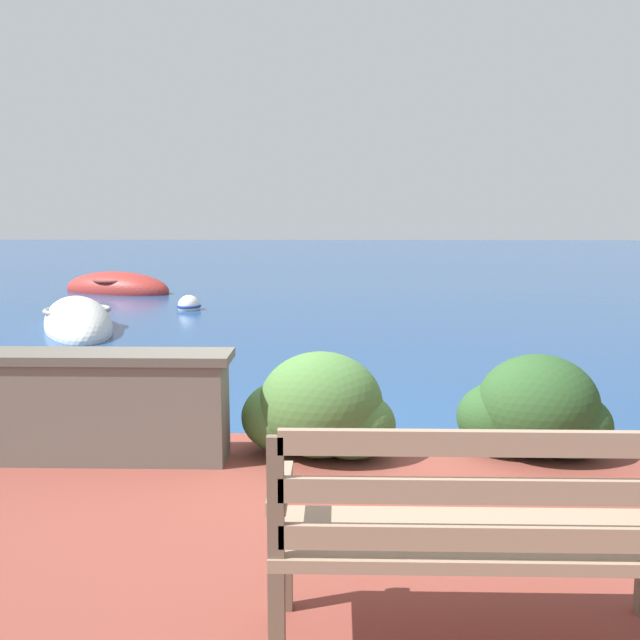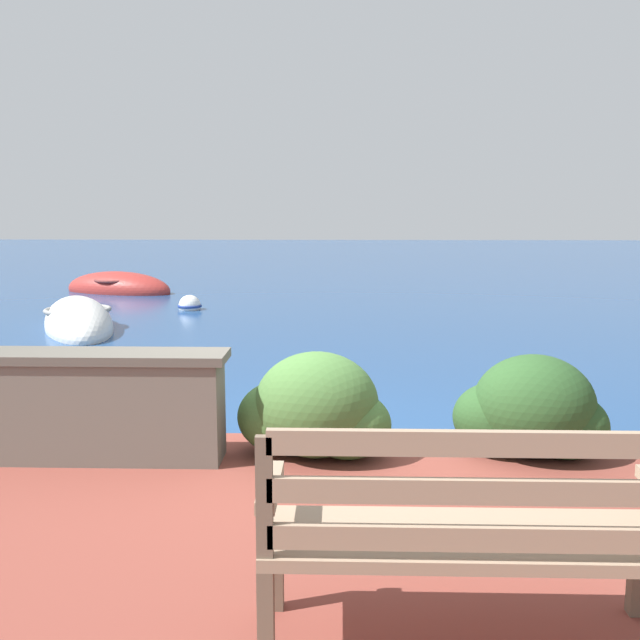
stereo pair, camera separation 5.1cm
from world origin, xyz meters
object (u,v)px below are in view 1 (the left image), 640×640
Objects in this scene: park_bench at (479,530)px; rowboat_mid at (117,289)px; rowboat_nearest at (78,325)px; mooring_buoy at (189,306)px.

park_bench is 14.86m from rowboat_mid.
park_bench is at bearing -175.71° from rowboat_nearest.
park_bench reaches higher than rowboat_mid.
rowboat_nearest is 6.98× the size of mooring_buoy.
rowboat_nearest is (-4.70, 8.63, -0.63)m from park_bench.
mooring_buoy is at bearing -31.96° from rowboat_mid.
park_bench reaches higher than rowboat_nearest.
mooring_buoy is (-3.38, 10.89, -0.63)m from park_bench.
rowboat_nearest is 1.11× the size of rowboat_mid.
rowboat_mid is (-0.94, 5.10, -0.00)m from rowboat_nearest.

